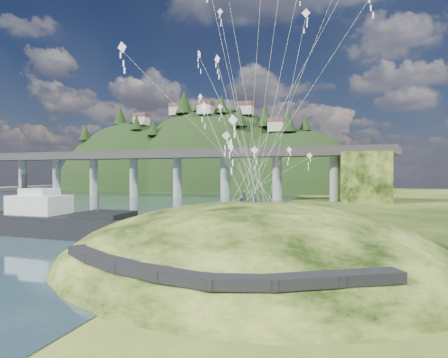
% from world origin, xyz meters
% --- Properties ---
extents(ground, '(320.00, 320.00, 0.00)m').
position_xyz_m(ground, '(0.00, 0.00, 0.00)').
color(ground, black).
rests_on(ground, ground).
extents(grass_hill, '(36.00, 32.00, 13.00)m').
position_xyz_m(grass_hill, '(8.00, 2.00, -1.50)').
color(grass_hill, black).
rests_on(grass_hill, ground).
extents(footpath, '(22.29, 5.84, 0.83)m').
position_xyz_m(footpath, '(7.46, -9.74, 2.08)').
color(footpath, black).
rests_on(footpath, ground).
extents(bridge, '(160.00, 11.00, 15.00)m').
position_xyz_m(bridge, '(-26.46, 70.07, 9.70)').
color(bridge, '#2D2B2B').
rests_on(bridge, ground).
extents(far_ridge, '(153.00, 70.00, 94.50)m').
position_xyz_m(far_ridge, '(-43.58, 122.17, -7.44)').
color(far_ridge, black).
rests_on(far_ridge, ground).
extents(work_barge, '(21.23, 5.80, 7.43)m').
position_xyz_m(work_barge, '(-17.74, 6.04, 1.86)').
color(work_barge, black).
rests_on(work_barge, ground).
extents(wooden_dock, '(13.14, 4.05, 0.93)m').
position_xyz_m(wooden_dock, '(-5.20, 6.67, 0.41)').
color(wooden_dock, '#3C1E18').
rests_on(wooden_dock, ground).
extents(kite_flyers, '(2.33, 2.25, 1.77)m').
position_xyz_m(kite_flyers, '(7.04, 3.25, 5.84)').
color(kite_flyers, '#282A35').
rests_on(kite_flyers, ground).
extents(kite_swarm, '(19.59, 16.99, 19.45)m').
position_xyz_m(kite_swarm, '(7.47, 2.66, 18.63)').
color(kite_swarm, white).
rests_on(kite_swarm, ground).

